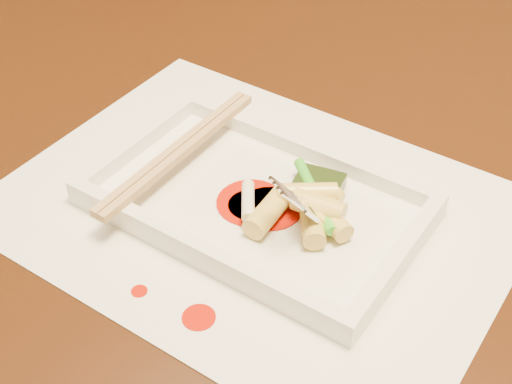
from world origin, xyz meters
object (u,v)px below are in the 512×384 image
Objects in this scene: placemat at (256,209)px; plate_base at (256,205)px; table at (237,187)px; fork at (352,147)px; chopstick_a at (175,149)px.

plate_base is (0.00, 0.00, 0.00)m from placemat.
table is 5.38× the size of plate_base.
fork reaches higher than plate_base.
chopstick_a is at bearing 180.00° from plate_base.
table is at bearing 98.64° from chopstick_a.
placemat is at bearing -47.94° from table.
placemat is 0.00m from plate_base.
table is at bearing 132.06° from plate_base.
plate_base is at bearing 0.00° from chopstick_a.
table is 3.50× the size of placemat.
plate_base is 0.11m from fork.
placemat reaches higher than table.
plate_base reaches higher than placemat.
placemat is 0.09m from chopstick_a.
plate_base is at bearing -165.58° from fork.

